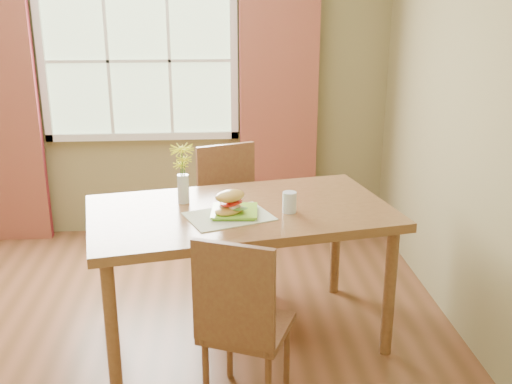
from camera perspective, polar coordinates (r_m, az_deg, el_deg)
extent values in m
cube|color=brown|center=(3.83, -12.86, -14.22)|extent=(4.20, 3.80, 0.02)
cube|color=#897F52|center=(5.18, -10.93, 10.56)|extent=(4.20, 0.02, 2.70)
cube|color=#897F52|center=(3.60, 20.98, 6.40)|extent=(0.02, 3.80, 2.70)
cube|color=#ABC494|center=(5.13, -11.07, 12.17)|extent=(1.50, 0.02, 1.20)
cube|color=white|center=(5.20, -10.69, 5.23)|extent=(1.62, 0.04, 0.06)
cube|color=white|center=(5.25, -19.76, 11.59)|extent=(0.06, 0.04, 1.32)
cube|color=white|center=(5.07, -2.12, 12.42)|extent=(0.06, 0.04, 1.32)
cube|color=white|center=(5.11, -11.10, 12.14)|extent=(1.50, 0.03, 0.02)
cube|color=maroon|center=(5.09, 2.17, 7.88)|extent=(0.65, 0.08, 2.20)
cube|color=brown|center=(3.47, -1.47, -2.01)|extent=(1.88, 1.29, 0.05)
cylinder|color=brown|center=(3.20, -13.55, -12.74)|extent=(0.07, 0.07, 0.79)
cylinder|color=brown|center=(3.56, 12.59, -9.33)|extent=(0.07, 0.07, 0.79)
cylinder|color=brown|center=(3.91, -14.07, -6.83)|extent=(0.07, 0.07, 0.79)
cylinder|color=brown|center=(4.21, 7.58, -4.58)|extent=(0.07, 0.07, 0.79)
cube|color=brown|center=(3.07, -0.83, -12.80)|extent=(0.52, 0.52, 0.04)
cube|color=brown|center=(2.79, -2.12, -9.75)|extent=(0.38, 0.19, 0.51)
cylinder|color=brown|center=(3.12, -4.79, -17.24)|extent=(0.03, 0.03, 0.41)
cylinder|color=brown|center=(3.37, -2.54, -14.25)|extent=(0.03, 0.03, 0.41)
cylinder|color=brown|center=(3.28, 2.93, -15.22)|extent=(0.03, 0.03, 0.41)
cube|color=brown|center=(4.17, -1.85, -3.65)|extent=(0.55, 0.55, 0.04)
cube|color=brown|center=(4.24, -2.89, 0.95)|extent=(0.41, 0.18, 0.55)
cylinder|color=brown|center=(4.07, -3.16, -7.98)|extent=(0.04, 0.04, 0.44)
cylinder|color=brown|center=(4.19, 1.30, -7.14)|extent=(0.04, 0.04, 0.44)
cylinder|color=brown|center=(4.36, -4.81, -6.13)|extent=(0.04, 0.04, 0.44)
cylinder|color=brown|center=(4.48, -0.61, -5.40)|extent=(0.04, 0.04, 0.44)
cube|color=beige|center=(3.33, -2.59, -2.34)|extent=(0.54, 0.47, 0.01)
cube|color=#81CE33|center=(3.36, -2.07, -1.97)|extent=(0.27, 0.27, 0.01)
ellipsoid|color=gold|center=(3.31, -2.55, -1.72)|extent=(0.22, 0.21, 0.05)
ellipsoid|color=#4C8C2D|center=(3.29, -1.66, -1.57)|extent=(0.10, 0.07, 0.01)
cylinder|color=red|center=(3.30, -2.66, -1.10)|extent=(0.10, 0.10, 0.01)
cylinder|color=red|center=(3.31, -2.08, -0.91)|extent=(0.09, 0.09, 0.01)
ellipsoid|color=gold|center=(3.29, -2.50, -0.37)|extent=(0.22, 0.21, 0.06)
cylinder|color=silver|center=(3.39, 3.21, -0.98)|extent=(0.08, 0.08, 0.12)
cylinder|color=silver|center=(3.39, 3.21, -1.13)|extent=(0.07, 0.07, 0.10)
cylinder|color=silver|center=(3.56, -6.94, 0.31)|extent=(0.07, 0.07, 0.17)
cylinder|color=silver|center=(3.57, -6.91, -0.34)|extent=(0.06, 0.06, 0.09)
cylinder|color=#3D7028|center=(3.54, -6.99, 1.49)|extent=(0.01, 0.01, 0.32)
cylinder|color=#3D7028|center=(3.54, -6.79, 1.01)|extent=(0.01, 0.01, 0.27)
cylinder|color=#3D7028|center=(3.56, -7.10, 0.79)|extent=(0.01, 0.01, 0.23)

